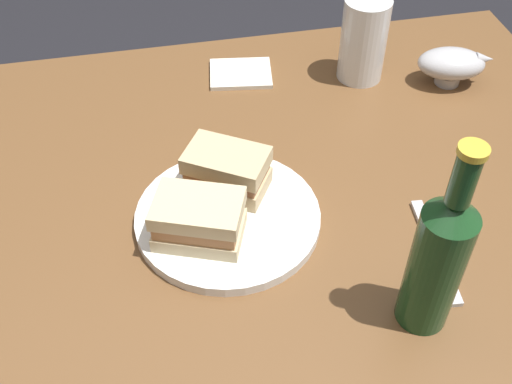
{
  "coord_description": "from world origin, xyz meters",
  "views": [
    {
      "loc": [
        -0.17,
        -0.63,
        1.44
      ],
      "look_at": [
        -0.04,
        -0.02,
        0.81
      ],
      "focal_mm": 44.05,
      "sensor_mm": 36.0,
      "label": 1
    }
  ],
  "objects_px": {
    "fork": "(435,250)",
    "gravy_boat": "(452,64)",
    "cider_bottle": "(438,259)",
    "plate": "(228,217)",
    "pint_glass": "(363,45)",
    "napkin": "(241,74)",
    "sandwich_half_left": "(227,170)",
    "sandwich_half_right": "(199,219)"
  },
  "relations": [
    {
      "from": "fork",
      "to": "gravy_boat",
      "type": "bearing_deg",
      "value": -20.65
    },
    {
      "from": "cider_bottle",
      "to": "fork",
      "type": "height_order",
      "value": "cider_bottle"
    },
    {
      "from": "plate",
      "to": "fork",
      "type": "distance_m",
      "value": 0.29
    },
    {
      "from": "pint_glass",
      "to": "napkin",
      "type": "distance_m",
      "value": 0.22
    },
    {
      "from": "plate",
      "to": "cider_bottle",
      "type": "xyz_separation_m",
      "value": [
        0.21,
        -0.2,
        0.1
      ]
    },
    {
      "from": "sandwich_half_left",
      "to": "sandwich_half_right",
      "type": "distance_m",
      "value": 0.1
    },
    {
      "from": "plate",
      "to": "sandwich_half_left",
      "type": "relative_size",
      "value": 1.93
    },
    {
      "from": "gravy_boat",
      "to": "fork",
      "type": "height_order",
      "value": "gravy_boat"
    },
    {
      "from": "sandwich_half_right",
      "to": "fork",
      "type": "distance_m",
      "value": 0.32
    },
    {
      "from": "sandwich_half_right",
      "to": "gravy_boat",
      "type": "relative_size",
      "value": 0.99
    },
    {
      "from": "sandwich_half_right",
      "to": "napkin",
      "type": "bearing_deg",
      "value": 71.47
    },
    {
      "from": "pint_glass",
      "to": "sandwich_half_left",
      "type": "bearing_deg",
      "value": -138.65
    },
    {
      "from": "sandwich_half_left",
      "to": "gravy_boat",
      "type": "height_order",
      "value": "sandwich_half_left"
    },
    {
      "from": "plate",
      "to": "pint_glass",
      "type": "bearing_deg",
      "value": 45.93
    },
    {
      "from": "plate",
      "to": "sandwich_half_left",
      "type": "bearing_deg",
      "value": 80.28
    },
    {
      "from": "sandwich_half_right",
      "to": "sandwich_half_left",
      "type": "bearing_deg",
      "value": 58.33
    },
    {
      "from": "napkin",
      "to": "plate",
      "type": "bearing_deg",
      "value": -103.59
    },
    {
      "from": "sandwich_half_right",
      "to": "pint_glass",
      "type": "xyz_separation_m",
      "value": [
        0.34,
        0.33,
        0.02
      ]
    },
    {
      "from": "sandwich_half_right",
      "to": "napkin",
      "type": "height_order",
      "value": "sandwich_half_right"
    },
    {
      "from": "sandwich_half_right",
      "to": "fork",
      "type": "relative_size",
      "value": 0.76
    },
    {
      "from": "pint_glass",
      "to": "gravy_boat",
      "type": "height_order",
      "value": "pint_glass"
    },
    {
      "from": "gravy_boat",
      "to": "napkin",
      "type": "bearing_deg",
      "value": 164.87
    },
    {
      "from": "gravy_boat",
      "to": "pint_glass",
      "type": "bearing_deg",
      "value": 160.5
    },
    {
      "from": "sandwich_half_left",
      "to": "cider_bottle",
      "type": "xyz_separation_m",
      "value": [
        0.2,
        -0.25,
        0.06
      ]
    },
    {
      "from": "pint_glass",
      "to": "fork",
      "type": "xyz_separation_m",
      "value": [
        -0.03,
        -0.41,
        -0.06
      ]
    },
    {
      "from": "napkin",
      "to": "sandwich_half_right",
      "type": "bearing_deg",
      "value": -108.53
    },
    {
      "from": "plate",
      "to": "sandwich_half_left",
      "type": "height_order",
      "value": "sandwich_half_left"
    },
    {
      "from": "sandwich_half_right",
      "to": "pint_glass",
      "type": "bearing_deg",
      "value": 44.86
    },
    {
      "from": "cider_bottle",
      "to": "napkin",
      "type": "height_order",
      "value": "cider_bottle"
    },
    {
      "from": "gravy_boat",
      "to": "fork",
      "type": "bearing_deg",
      "value": -116.2
    },
    {
      "from": "sandwich_half_left",
      "to": "sandwich_half_right",
      "type": "xyz_separation_m",
      "value": [
        -0.05,
        -0.08,
        -0.0
      ]
    },
    {
      "from": "plate",
      "to": "cider_bottle",
      "type": "relative_size",
      "value": 0.95
    },
    {
      "from": "plate",
      "to": "cider_bottle",
      "type": "bearing_deg",
      "value": -44.33
    },
    {
      "from": "sandwich_half_right",
      "to": "plate",
      "type": "bearing_deg",
      "value": 36.38
    },
    {
      "from": "sandwich_half_right",
      "to": "gravy_boat",
      "type": "bearing_deg",
      "value": 30.15
    },
    {
      "from": "sandwich_half_left",
      "to": "napkin",
      "type": "relative_size",
      "value": 1.22
    },
    {
      "from": "sandwich_half_left",
      "to": "plate",
      "type": "bearing_deg",
      "value": -99.72
    },
    {
      "from": "plate",
      "to": "gravy_boat",
      "type": "bearing_deg",
      "value": 29.5
    },
    {
      "from": "pint_glass",
      "to": "fork",
      "type": "relative_size",
      "value": 0.83
    },
    {
      "from": "sandwich_half_right",
      "to": "gravy_boat",
      "type": "distance_m",
      "value": 0.56
    },
    {
      "from": "napkin",
      "to": "cider_bottle",
      "type": "bearing_deg",
      "value": -77.42
    },
    {
      "from": "plate",
      "to": "sandwich_half_left",
      "type": "xyz_separation_m",
      "value": [
        0.01,
        0.05,
        0.04
      ]
    }
  ]
}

